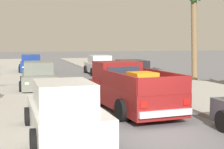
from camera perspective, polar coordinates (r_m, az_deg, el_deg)
The scene contains 10 objects.
ground_plane at distance 9.77m, azimuth 8.06°, elevation -10.01°, with size 160.00×160.00×0.00m, color slate.
sidewalk_right at distance 22.60m, azimuth 7.46°, elevation -0.90°, with size 5.40×60.00×0.12m, color #B2AFA8.
curb_left at distance 20.73m, azimuth -15.84°, elevation -1.69°, with size 0.16×60.00×0.10m, color silver.
curb_right at distance 22.12m, azimuth 4.38°, elevation -1.04°, with size 0.16×60.00×0.10m, color silver.
pickup_truck at distance 12.75m, azimuth 3.09°, elevation -2.63°, with size 2.49×5.33×1.80m.
car_left_near at distance 26.81m, azimuth -2.15°, elevation 1.57°, with size 2.03×4.26×1.54m.
car_right_near at distance 19.92m, azimuth 3.43°, elevation 0.14°, with size 2.14×4.31×1.54m.
car_left_mid at distance 18.67m, azimuth -12.59°, elevation -0.36°, with size 2.13×4.31×1.54m.
car_left_far at distance 9.27m, azimuth -8.26°, elevation -6.34°, with size 2.10×4.29×1.54m.
car_right_far at distance 29.33m, azimuth -13.86°, elevation 1.77°, with size 2.10×4.29×1.54m.
Camera 1 is at (-3.88, -8.57, 2.63)m, focal length 52.86 mm.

